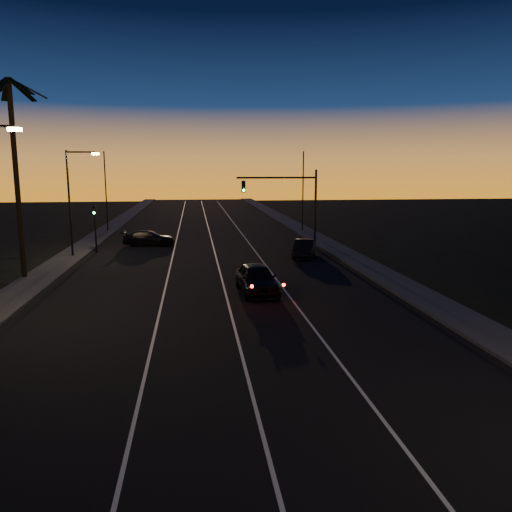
{
  "coord_description": "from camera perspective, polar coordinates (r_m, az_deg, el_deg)",
  "views": [
    {
      "loc": [
        -1.2,
        -3.22,
        7.03
      ],
      "look_at": [
        1.98,
        22.26,
        2.55
      ],
      "focal_mm": 35.0,
      "sensor_mm": 36.0,
      "label": 1
    }
  ],
  "objects": [
    {
      "name": "road",
      "position": [
        33.97,
        -4.93,
        -2.07
      ],
      "size": [
        20.0,
        170.0,
        0.01
      ],
      "primitive_type": "cube",
      "color": "black",
      "rests_on": "ground"
    },
    {
      "name": "sidewalk_left",
      "position": [
        35.38,
        -23.39,
        -2.26
      ],
      "size": [
        2.4,
        170.0,
        0.16
      ],
      "primitive_type": "cube",
      "color": "#393836",
      "rests_on": "ground"
    },
    {
      "name": "sidewalk_right",
      "position": [
        36.13,
        13.11,
        -1.45
      ],
      "size": [
        2.4,
        170.0,
        0.16
      ],
      "primitive_type": "cube",
      "color": "#393836",
      "rests_on": "ground"
    },
    {
      "name": "lane_stripe_left",
      "position": [
        34.0,
        -10.0,
        -2.16
      ],
      "size": [
        0.12,
        160.0,
        0.01
      ],
      "primitive_type": "cube",
      "color": "silver",
      "rests_on": "road"
    },
    {
      "name": "lane_stripe_mid",
      "position": [
        33.99,
        -4.09,
        -2.03
      ],
      "size": [
        0.12,
        160.0,
        0.01
      ],
      "primitive_type": "cube",
      "color": "silver",
      "rests_on": "road"
    },
    {
      "name": "lane_stripe_right",
      "position": [
        34.34,
        1.75,
        -1.88
      ],
      "size": [
        0.12,
        160.0,
        0.01
      ],
      "primitive_type": "cube",
      "color": "silver",
      "rests_on": "road"
    },
    {
      "name": "palm_far",
      "position": [
        34.99,
        -25.84,
        9.88
      ],
      "size": [
        4.25,
        4.16,
        12.53
      ],
      "color": "black",
      "rests_on": "ground"
    },
    {
      "name": "streetlight_left_far",
      "position": [
        42.34,
        -20.19,
        6.63
      ],
      "size": [
        2.55,
        0.26,
        8.5
      ],
      "color": "black",
      "rests_on": "ground"
    },
    {
      "name": "signal_mast",
      "position": [
        44.06,
        3.83,
        6.96
      ],
      "size": [
        7.1,
        0.41,
        7.0
      ],
      "color": "black",
      "rests_on": "ground"
    },
    {
      "name": "signal_post",
      "position": [
        44.18,
        -17.95,
        4.05
      ],
      "size": [
        0.28,
        0.37,
        4.2
      ],
      "color": "black",
      "rests_on": "ground"
    },
    {
      "name": "far_pole_left",
      "position": [
        59.09,
        -16.78,
        7.03
      ],
      "size": [
        0.14,
        0.14,
        9.0
      ],
      "primitive_type": "cylinder",
      "color": "black",
      "rests_on": "ground"
    },
    {
      "name": "far_pole_right",
      "position": [
        56.61,
        5.39,
        7.3
      ],
      "size": [
        0.14,
        0.14,
        9.0
      ],
      "primitive_type": "cylinder",
      "color": "black",
      "rests_on": "ground"
    },
    {
      "name": "lead_car",
      "position": [
        28.55,
        0.09,
        -2.6
      ],
      "size": [
        2.33,
        5.6,
        1.68
      ],
      "color": "black",
      "rests_on": "road"
    },
    {
      "name": "right_car",
      "position": [
        40.3,
        5.53,
        0.85
      ],
      "size": [
        2.79,
        4.57,
        1.42
      ],
      "color": "black",
      "rests_on": "road"
    },
    {
      "name": "cross_car",
      "position": [
        47.41,
        -12.13,
        2.01
      ],
      "size": [
        4.96,
        2.44,
        1.39
      ],
      "color": "black",
      "rests_on": "road"
    }
  ]
}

